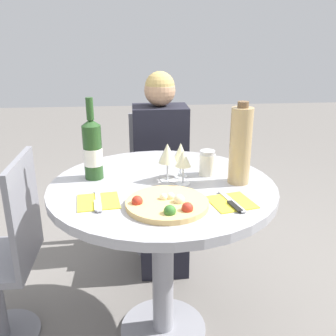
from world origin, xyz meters
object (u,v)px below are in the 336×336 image
Objects in this scene: chair_behind_diner at (160,186)px; tall_carafe at (240,145)px; pizza_large at (168,204)px; chair_empty_side at (5,258)px; wine_bottle at (93,149)px; dining_table at (163,215)px; seated_diner at (161,180)px.

chair_behind_diner is 0.99m from tall_carafe.
chair_empty_side is at bearing 159.40° from pizza_large.
wine_bottle is (-0.28, 0.31, 0.11)m from pizza_large.
chair_empty_side is 2.93× the size of pizza_large.
tall_carafe is (0.31, -0.01, 0.30)m from dining_table.
seated_diner is at bearing 90.00° from chair_behind_diner.
wine_bottle is (-0.33, -0.56, 0.37)m from seated_diner.
pizza_large is (-0.04, -1.02, 0.35)m from chair_behind_diner.
chair_empty_side is (-0.73, -0.62, -0.10)m from seated_diner.
tall_carafe is at bearing 33.57° from pizza_large.
tall_carafe is (0.27, -0.67, 0.40)m from seated_diner.
dining_table is 0.67m from seated_diner.
wine_bottle is (-0.33, -0.71, 0.47)m from chair_behind_diner.
seated_diner is at bearing 86.05° from dining_table.
dining_table is 0.27m from pizza_large.
seated_diner is at bearing 87.10° from pizza_large.
chair_empty_side is (-0.73, -0.76, 0.00)m from chair_behind_diner.
chair_behind_diner is at bearing 65.08° from wine_bottle.
dining_table is 0.82m from chair_behind_diner.
chair_empty_side is at bearing -172.20° from wine_bottle.
seated_diner is (0.00, -0.14, 0.10)m from chair_behind_diner.
pizza_large is at bearing -47.76° from wine_bottle.
seated_diner is 3.41× the size of tall_carafe.
chair_behind_diner is at bearing 108.24° from tall_carafe.
tall_carafe is (0.60, -0.11, 0.03)m from wine_bottle.
dining_table is at bearing -93.09° from chair_empty_side.
dining_table is at bearing 177.49° from tall_carafe.
wine_bottle reaches higher than tall_carafe.
chair_behind_diner and chair_empty_side have the same top height.
wine_bottle is 0.61m from tall_carafe.
seated_diner is at bearing 111.79° from tall_carafe.
chair_behind_diner is 1.00× the size of chair_empty_side.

